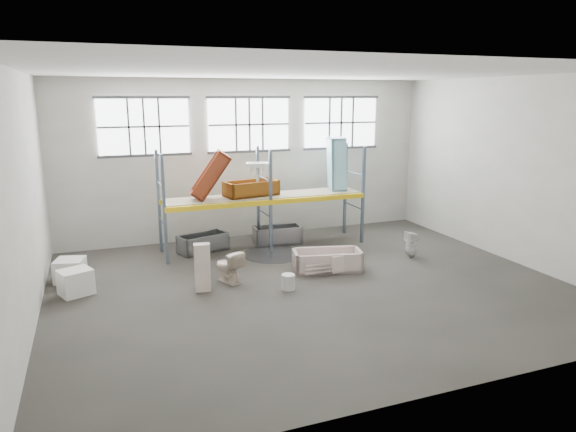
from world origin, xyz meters
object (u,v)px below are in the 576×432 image
steel_tub_right (277,235)px  bathtub_beige (327,260)px  carton_near (76,282)px  toilet_beige (228,266)px  bucket (288,282)px  toilet_white (412,244)px  blue_tub_upright (337,164)px  cistern_tall (202,267)px  steel_tub_left (203,243)px  rust_tub_flat (251,188)px

steel_tub_right → bathtub_beige: bearing=-82.5°
carton_near → bathtub_beige: bearing=-4.6°
toilet_beige → bucket: bearing=117.2°
toilet_white → blue_tub_upright: size_ratio=0.45×
bathtub_beige → toilet_white: bearing=16.6°
steel_tub_right → blue_tub_upright: bearing=-3.7°
cistern_tall → toilet_white: cistern_tall is taller
bucket → steel_tub_left: bearing=108.5°
steel_tub_right → carton_near: size_ratio=2.10×
bathtub_beige → cistern_tall: size_ratio=1.56×
bathtub_beige → toilet_beige: bearing=-167.3°
bathtub_beige → toilet_beige: 2.66m
bathtub_beige → rust_tub_flat: (-1.25, 2.66, 1.56)m
steel_tub_left → steel_tub_right: (2.35, 0.05, 0.00)m
blue_tub_upright → carton_near: 8.30m
steel_tub_right → bucket: 3.97m
cistern_tall → blue_tub_upright: blue_tub_upright is taller
toilet_white → bucket: size_ratio=2.03×
bathtub_beige → toilet_white: toilet_white is taller
cistern_tall → steel_tub_left: size_ratio=0.80×
cistern_tall → carton_near: bearing=174.0°
carton_near → toilet_white: bearing=-2.2°
toilet_beige → blue_tub_upright: 5.39m
steel_tub_right → toilet_beige: bearing=-128.9°
steel_tub_right → carton_near: 6.24m
cistern_tall → steel_tub_right: cistern_tall is taller
rust_tub_flat → blue_tub_upright: blue_tub_upright is taller
toilet_white → bucket: 4.33m
rust_tub_flat → carton_near: rust_tub_flat is taller
bathtub_beige → steel_tub_right: 2.88m
toilet_beige → rust_tub_flat: size_ratio=0.52×
toilet_white → carton_near: toilet_white is taller
blue_tub_upright → bucket: (-3.02, -3.69, -2.21)m
rust_tub_flat → carton_near: bearing=-156.2°
rust_tub_flat → bucket: 3.99m
carton_near → cistern_tall: bearing=-16.3°
bathtub_beige → toilet_beige: size_ratio=2.20×
steel_tub_left → carton_near: carton_near is taller
bathtub_beige → cistern_tall: 3.39m
toilet_beige → carton_near: size_ratio=1.18×
bathtub_beige → carton_near: 6.17m
bucket → carton_near: (-4.69, 1.46, 0.11)m
cistern_tall → steel_tub_right: 4.37m
steel_tub_left → bucket: steel_tub_left is taller
cistern_tall → bathtub_beige: bearing=15.7°
blue_tub_upright → carton_near: (-7.71, -2.23, -2.10)m
bathtub_beige → steel_tub_left: size_ratio=1.25×
toilet_white → carton_near: (-8.87, 0.35, -0.08)m
rust_tub_flat → steel_tub_right: bearing=12.2°
blue_tub_upright → toilet_beige: bearing=-147.4°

